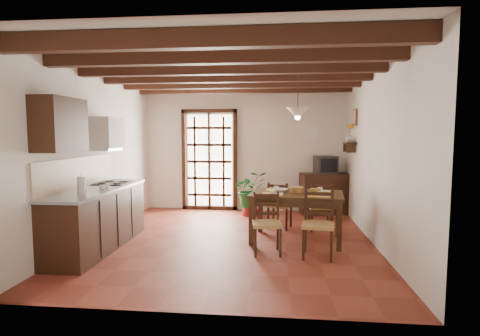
# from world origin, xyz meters

# --- Properties ---
(ground_plane) EXTENTS (5.00, 5.00, 0.00)m
(ground_plane) POSITION_xyz_m (0.00, 0.00, 0.00)
(ground_plane) COLOR maroon
(room_shell) EXTENTS (4.52, 5.02, 2.81)m
(room_shell) POSITION_xyz_m (0.00, 0.00, 1.82)
(room_shell) COLOR silver
(room_shell) RESTS_ON ground_plane
(ceiling_beams) EXTENTS (4.50, 4.34, 0.20)m
(ceiling_beams) POSITION_xyz_m (0.00, 0.00, 2.69)
(ceiling_beams) COLOR black
(ceiling_beams) RESTS_ON room_shell
(french_door) EXTENTS (1.26, 0.11, 2.32)m
(french_door) POSITION_xyz_m (-0.80, 2.45, 1.18)
(french_door) COLOR white
(french_door) RESTS_ON ground_plane
(kitchen_counter) EXTENTS (0.64, 2.25, 1.38)m
(kitchen_counter) POSITION_xyz_m (-1.96, -0.60, 0.47)
(kitchen_counter) COLOR black
(kitchen_counter) RESTS_ON ground_plane
(upper_cabinet) EXTENTS (0.35, 0.80, 0.70)m
(upper_cabinet) POSITION_xyz_m (-2.08, -1.30, 1.85)
(upper_cabinet) COLOR black
(upper_cabinet) RESTS_ON room_shell
(range_hood) EXTENTS (0.38, 0.60, 0.54)m
(range_hood) POSITION_xyz_m (-2.05, -0.05, 1.73)
(range_hood) COLOR white
(range_hood) RESTS_ON room_shell
(counter_items) EXTENTS (0.50, 1.43, 0.25)m
(counter_items) POSITION_xyz_m (-1.95, -0.51, 0.96)
(counter_items) COLOR black
(counter_items) RESTS_ON kitchen_counter
(dining_table) EXTENTS (1.55, 1.11, 0.78)m
(dining_table) POSITION_xyz_m (1.05, 0.09, 0.68)
(dining_table) COLOR #372312
(dining_table) RESTS_ON ground_plane
(chair_near_left) EXTENTS (0.45, 0.43, 0.88)m
(chair_near_left) POSITION_xyz_m (0.59, -0.60, 0.28)
(chair_near_left) COLOR #A98547
(chair_near_left) RESTS_ON ground_plane
(chair_near_right) EXTENTS (0.49, 0.47, 0.94)m
(chair_near_right) POSITION_xyz_m (1.31, -0.69, 0.29)
(chair_near_right) COLOR #A98547
(chair_near_right) RESTS_ON ground_plane
(chair_far_left) EXTENTS (0.49, 0.47, 0.86)m
(chair_far_left) POSITION_xyz_m (0.78, 0.87, 0.27)
(chair_far_left) COLOR #A98547
(chair_far_left) RESTS_ON ground_plane
(chair_far_right) EXTENTS (0.42, 0.40, 0.86)m
(chair_far_right) POSITION_xyz_m (1.51, 0.78, 0.27)
(chair_far_right) COLOR #A98547
(chair_far_right) RESTS_ON ground_plane
(table_setting) EXTENTS (1.05, 0.70, 0.10)m
(table_setting) POSITION_xyz_m (1.05, 0.09, 0.85)
(table_setting) COLOR #FFA928
(table_setting) RESTS_ON dining_table
(table_bowl) EXTENTS (0.25, 0.25, 0.05)m
(table_bowl) POSITION_xyz_m (0.80, 0.18, 0.81)
(table_bowl) COLOR white
(table_bowl) RESTS_ON dining_table
(sideboard) EXTENTS (1.11, 0.66, 0.88)m
(sideboard) POSITION_xyz_m (1.77, 2.23, 0.44)
(sideboard) COLOR black
(sideboard) RESTS_ON ground_plane
(crt_tv) EXTENTS (0.51, 0.48, 0.37)m
(crt_tv) POSITION_xyz_m (1.77, 2.22, 1.07)
(crt_tv) COLOR black
(crt_tv) RESTS_ON sideboard
(fuse_box) EXTENTS (0.25, 0.03, 0.32)m
(fuse_box) POSITION_xyz_m (1.50, 2.48, 1.75)
(fuse_box) COLOR white
(fuse_box) RESTS_ON room_shell
(plant_pot) EXTENTS (0.38, 0.38, 0.23)m
(plant_pot) POSITION_xyz_m (0.17, 1.90, 0.11)
(plant_pot) COLOR maroon
(plant_pot) RESTS_ON ground_plane
(potted_plant) EXTENTS (2.22, 2.08, 1.98)m
(potted_plant) POSITION_xyz_m (0.17, 1.90, 0.57)
(potted_plant) COLOR #144C19
(potted_plant) RESTS_ON ground_plane
(wall_shelf) EXTENTS (0.20, 0.42, 0.20)m
(wall_shelf) POSITION_xyz_m (2.14, 1.60, 1.51)
(wall_shelf) COLOR black
(wall_shelf) RESTS_ON room_shell
(shelf_vase) EXTENTS (0.15, 0.15, 0.15)m
(shelf_vase) POSITION_xyz_m (2.14, 1.60, 1.65)
(shelf_vase) COLOR #B2BFB2
(shelf_vase) RESTS_ON wall_shelf
(shelf_flowers) EXTENTS (0.14, 0.14, 0.36)m
(shelf_flowers) POSITION_xyz_m (2.14, 1.60, 1.86)
(shelf_flowers) COLOR #FFA928
(shelf_flowers) RESTS_ON shelf_vase
(framed_picture) EXTENTS (0.03, 0.32, 0.32)m
(framed_picture) POSITION_xyz_m (2.22, 1.60, 2.05)
(framed_picture) COLOR brown
(framed_picture) RESTS_ON room_shell
(pendant_lamp) EXTENTS (0.36, 0.36, 0.84)m
(pendant_lamp) POSITION_xyz_m (1.05, 0.19, 2.08)
(pendant_lamp) COLOR black
(pendant_lamp) RESTS_ON room_shell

